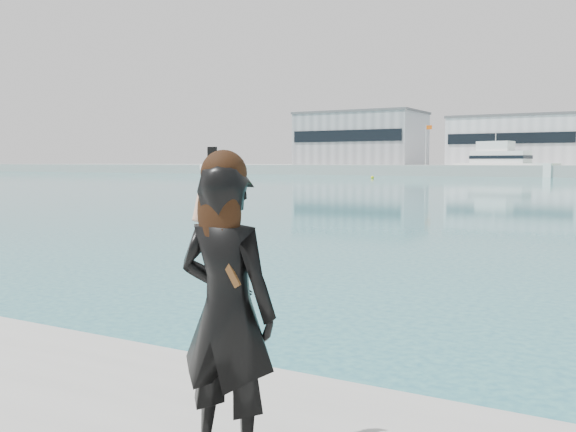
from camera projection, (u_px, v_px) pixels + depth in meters
name	position (u px, v px, depth m)	size (l,w,h in m)	color
warehouse_grey_left	(361.00, 138.00, 141.52)	(26.52, 16.36, 11.50)	gray
warehouse_white	(517.00, 140.00, 125.17)	(24.48, 15.35, 9.50)	silver
flagpole_left	(426.00, 142.00, 127.08)	(1.28, 0.16, 8.00)	silver
motor_yacht	(503.00, 163.00, 113.36)	(18.18, 8.45, 8.19)	white
buoy_far	(372.00, 178.00, 99.66)	(0.50, 0.50, 0.50)	yellow
woman	(226.00, 302.00, 3.66)	(0.63, 0.42, 1.80)	black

